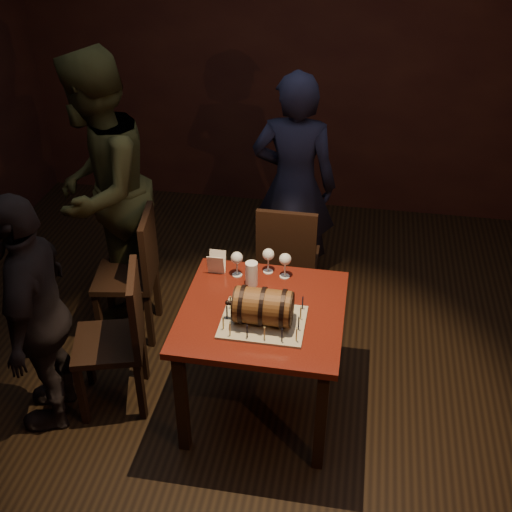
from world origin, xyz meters
name	(u,v)px	position (x,y,z in m)	size (l,w,h in m)	color
room_shell	(256,189)	(0.00, 0.00, 1.40)	(5.04, 5.04, 2.80)	black
pub_table	(262,325)	(0.07, -0.18, 0.64)	(0.90, 0.90, 0.75)	#43100B
cake_board	(263,322)	(0.09, -0.29, 0.76)	(0.45, 0.35, 0.01)	#9D967F
barrel_cake	(263,307)	(0.09, -0.29, 0.86)	(0.36, 0.21, 0.21)	brown
birthday_candles	(263,315)	(0.09, -0.29, 0.80)	(0.40, 0.30, 0.09)	#DBCD83
wine_glass_left	(237,259)	(-0.14, 0.13, 0.87)	(0.07, 0.07, 0.16)	silver
wine_glass_mid	(268,256)	(0.04, 0.19, 0.87)	(0.07, 0.07, 0.16)	silver
wine_glass_right	(285,260)	(0.14, 0.16, 0.87)	(0.07, 0.07, 0.16)	silver
pint_of_ale	(252,274)	(-0.04, 0.05, 0.82)	(0.07, 0.07, 0.15)	silver
menu_card	(217,263)	(-0.26, 0.14, 0.81)	(0.10, 0.05, 0.13)	white
chair_back	(287,257)	(0.09, 0.72, 0.52)	(0.40, 0.40, 0.93)	black
chair_left_rear	(136,268)	(-0.89, 0.41, 0.52)	(0.46, 0.46, 0.93)	black
chair_left_front	(121,333)	(-0.75, -0.25, 0.52)	(0.50, 0.50, 0.93)	black
person_back	(294,186)	(0.07, 1.18, 0.84)	(0.61, 0.40, 1.68)	black
person_left_rear	(100,191)	(-1.19, 0.67, 0.95)	(0.92, 0.72, 1.89)	#3B3C1E
person_left_front	(38,314)	(-1.14, -0.42, 0.74)	(0.87, 0.36, 1.48)	black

